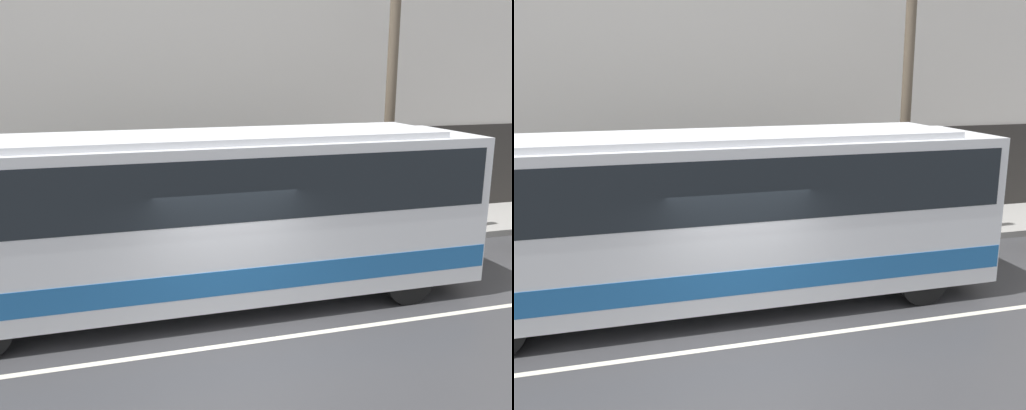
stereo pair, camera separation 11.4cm
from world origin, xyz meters
TOP-DOWN VIEW (x-y plane):
  - ground_plane at (0.00, 0.00)m, footprint 60.00×60.00m
  - sidewalk at (0.00, 5.41)m, footprint 60.00×2.83m
  - building_facade at (0.00, 6.97)m, footprint 60.00×0.35m
  - lane_stripe at (0.00, 0.00)m, footprint 54.00×0.14m
  - transit_bus at (-0.56, 1.81)m, footprint 11.74×2.51m
  - utility_pole_near at (5.22, 4.43)m, footprint 0.26×0.26m
  - pedestrian_waiting at (-0.20, 5.44)m, footprint 0.36×0.36m

SIDE VIEW (x-z plane):
  - ground_plane at x=0.00m, z-range 0.00..0.00m
  - lane_stripe at x=0.00m, z-range 0.00..0.01m
  - sidewalk at x=0.00m, z-range 0.00..0.17m
  - pedestrian_waiting at x=-0.20m, z-range 0.11..1.69m
  - transit_bus at x=-0.56m, z-range 0.21..3.59m
  - utility_pole_near at x=5.22m, z-range 0.17..7.25m
  - building_facade at x=0.00m, z-range -0.20..11.38m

